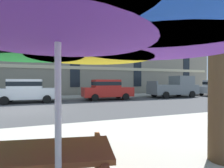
{
  "coord_description": "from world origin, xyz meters",
  "views": [
    {
      "loc": [
        1.34,
        -10.63,
        1.57
      ],
      "look_at": [
        6.35,
        3.2,
        1.4
      ],
      "focal_mm": 27.41,
      "sensor_mm": 36.0,
      "label": 1
    }
  ],
  "objects_px": {
    "sedan_white": "(27,90)",
    "pickup_gray": "(175,87)",
    "sedan_red": "(107,89)",
    "patio_umbrella": "(58,12)",
    "sedan_silver": "(216,87)"
  },
  "relations": [
    {
      "from": "sedan_white",
      "to": "pickup_gray",
      "type": "bearing_deg",
      "value": 0.0
    },
    {
      "from": "sedan_red",
      "to": "sedan_silver",
      "type": "xyz_separation_m",
      "value": [
        13.21,
        0.0,
        0.0
      ]
    },
    {
      "from": "sedan_white",
      "to": "pickup_gray",
      "type": "xyz_separation_m",
      "value": [
        13.72,
        0.0,
        0.08
      ]
    },
    {
      "from": "sedan_white",
      "to": "patio_umbrella",
      "type": "relative_size",
      "value": 1.1
    },
    {
      "from": "sedan_white",
      "to": "pickup_gray",
      "type": "distance_m",
      "value": 13.72
    },
    {
      "from": "sedan_red",
      "to": "sedan_silver",
      "type": "distance_m",
      "value": 13.21
    },
    {
      "from": "sedan_red",
      "to": "patio_umbrella",
      "type": "xyz_separation_m",
      "value": [
        -4.65,
        -12.7,
        1.25
      ]
    },
    {
      "from": "pickup_gray",
      "to": "patio_umbrella",
      "type": "bearing_deg",
      "value": -133.38
    },
    {
      "from": "sedan_white",
      "to": "sedan_red",
      "type": "bearing_deg",
      "value": 0.0
    },
    {
      "from": "sedan_white",
      "to": "patio_umbrella",
      "type": "distance_m",
      "value": 12.88
    },
    {
      "from": "sedan_white",
      "to": "patio_umbrella",
      "type": "height_order",
      "value": "patio_umbrella"
    },
    {
      "from": "sedan_white",
      "to": "sedan_red",
      "type": "distance_m",
      "value": 6.37
    },
    {
      "from": "sedan_red",
      "to": "patio_umbrella",
      "type": "relative_size",
      "value": 1.1
    },
    {
      "from": "patio_umbrella",
      "to": "sedan_white",
      "type": "bearing_deg",
      "value": 97.69
    },
    {
      "from": "sedan_red",
      "to": "patio_umbrella",
      "type": "bearing_deg",
      "value": -110.12
    }
  ]
}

